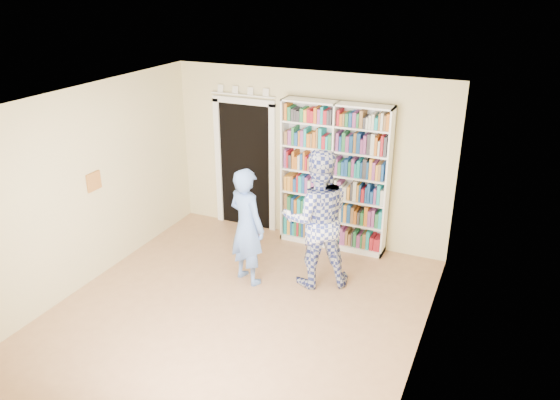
% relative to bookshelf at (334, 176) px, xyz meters
% --- Properties ---
extents(floor, '(5.00, 5.00, 0.00)m').
position_rel_bookshelf_xyz_m(floor, '(-0.49, -2.34, -1.16)').
color(floor, '#A2724E').
rests_on(floor, ground).
extents(ceiling, '(5.00, 5.00, 0.00)m').
position_rel_bookshelf_xyz_m(ceiling, '(-0.49, -2.34, 1.54)').
color(ceiling, white).
rests_on(ceiling, wall_back).
extents(wall_back, '(4.50, 0.00, 4.50)m').
position_rel_bookshelf_xyz_m(wall_back, '(-0.49, 0.16, 0.19)').
color(wall_back, beige).
rests_on(wall_back, floor).
extents(wall_left, '(0.00, 5.00, 5.00)m').
position_rel_bookshelf_xyz_m(wall_left, '(-2.74, -2.34, 0.19)').
color(wall_left, beige).
rests_on(wall_left, floor).
extents(wall_right, '(0.00, 5.00, 5.00)m').
position_rel_bookshelf_xyz_m(wall_right, '(1.76, -2.34, 0.19)').
color(wall_right, beige).
rests_on(wall_right, floor).
extents(bookshelf, '(1.67, 0.31, 2.30)m').
position_rel_bookshelf_xyz_m(bookshelf, '(0.00, 0.00, 0.00)').
color(bookshelf, white).
rests_on(bookshelf, floor).
extents(doorway, '(1.10, 0.08, 2.43)m').
position_rel_bookshelf_xyz_m(doorway, '(-1.59, 0.13, 0.02)').
color(doorway, black).
rests_on(doorway, floor).
extents(wall_art, '(0.03, 0.25, 0.25)m').
position_rel_bookshelf_xyz_m(wall_art, '(-2.72, -2.14, 0.24)').
color(wall_art, brown).
rests_on(wall_art, wall_left).
extents(man_blue, '(0.71, 0.60, 1.66)m').
position_rel_bookshelf_xyz_m(man_blue, '(-0.73, -1.51, -0.33)').
color(man_blue, '#5D82CF').
rests_on(man_blue, floor).
extents(man_plaid, '(1.18, 1.10, 1.94)m').
position_rel_bookshelf_xyz_m(man_plaid, '(0.15, -1.18, -0.19)').
color(man_plaid, navy).
rests_on(man_plaid, floor).
extents(paper_sheet, '(0.23, 0.04, 0.32)m').
position_rel_bookshelf_xyz_m(paper_sheet, '(0.22, -1.38, -0.08)').
color(paper_sheet, white).
rests_on(paper_sheet, man_plaid).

